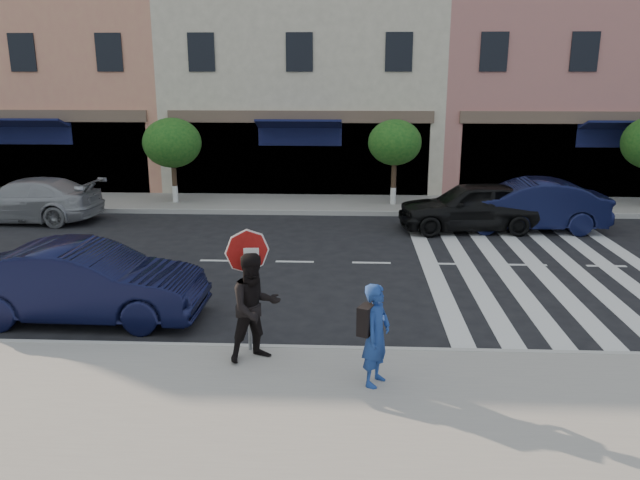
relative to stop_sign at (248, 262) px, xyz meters
The scene contains 15 objects.
ground 2.43m from the stop_sign, 80.39° to the left, with size 120.00×120.00×0.00m, color black.
sidewalk_near 2.68m from the stop_sign, 82.27° to the right, with size 60.00×4.50×0.15m, color gray.
sidewalk_far 12.78m from the stop_sign, 88.72° to the left, with size 60.00×3.00×0.15m, color gray.
building_west_mid 22.16m from the stop_sign, 119.86° to the left, with size 10.00×9.00×14.00m, color tan.
building_centre 19.04m from the stop_sign, 90.67° to the left, with size 11.00×9.00×11.00m, color beige.
building_east_mid 22.58m from the stop_sign, 57.74° to the left, with size 13.00×9.00×13.00m, color #AB6C65.
street_tree_wb 13.34m from the stop_sign, 110.72° to the left, with size 2.10×2.10×3.06m.
street_tree_c 12.91m from the stop_sign, 75.25° to the left, with size 1.90×1.90×3.04m.
stop_sign is the anchor object (origin of this frame).
photographer 2.51m from the stop_sign, 27.18° to the right, with size 0.59×0.39×1.62m, color navy.
walker 0.77m from the stop_sign, 65.11° to the right, with size 0.89×0.70×1.84m, color black.
car_near_mid 4.00m from the stop_sign, 155.52° to the left, with size 1.63×4.69×1.54m, color black.
car_far_left 13.35m from the stop_sign, 132.32° to the left, with size 2.00×4.92×1.43m, color gray.
car_far_mid 10.82m from the stop_sign, 59.32° to the left, with size 1.82×4.53×1.54m, color black.
car_far_right 11.89m from the stop_sign, 52.62° to the left, with size 1.68×4.80×1.58m, color black.
Camera 1 is at (1.39, -11.52, 4.82)m, focal length 35.00 mm.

